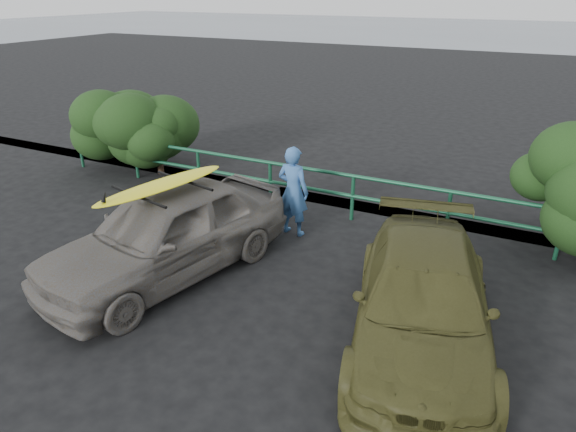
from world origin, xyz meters
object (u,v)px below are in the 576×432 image
sedan (167,233)px  man (293,191)px  guardrail (310,190)px  olive_vehicle (422,301)px  surfboard (162,185)px

sedan → man: man is taller
guardrail → sedan: sedan is taller
sedan → olive_vehicle: (4.36, 0.08, -0.13)m
olive_vehicle → surfboard: size_ratio=1.79×
olive_vehicle → guardrail: bearing=120.1°
guardrail → sedan: size_ratio=3.02×
olive_vehicle → sedan: bearing=168.0°
guardrail → sedan: (-1.06, -3.59, 0.27)m
olive_vehicle → man: (-3.15, 2.35, 0.26)m
sedan → man: (1.22, 2.43, 0.13)m
sedan → olive_vehicle: sedan is taller
guardrail → man: 1.24m
man → sedan: bearing=68.0°
man → surfboard: size_ratio=0.73×
guardrail → sedan: 3.75m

